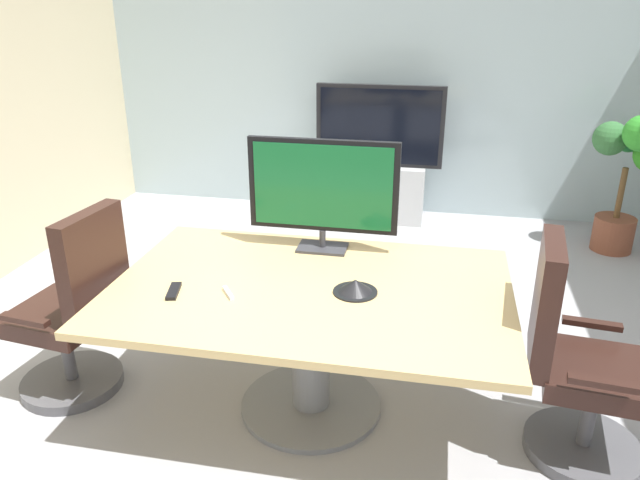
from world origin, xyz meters
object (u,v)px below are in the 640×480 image
object	(u,v)px
office_chair_left	(76,319)
potted_plant	(629,170)
conference_phone	(355,287)
conference_table	(310,316)
tv_monitor	(323,189)
office_chair_right	(575,371)
wall_display_unit	(378,176)
remote_control	(174,291)

from	to	relation	value
office_chair_left	potted_plant	xyz separation A→B (m)	(3.43, 2.73, 0.27)
conference_phone	conference_table	bearing A→B (deg)	174.06
conference_table	conference_phone	size ratio (longest dim) A/B	9.06
tv_monitor	conference_phone	bearing A→B (deg)	-62.80
office_chair_left	potted_plant	world-z (taller)	potted_plant
office_chair_left	potted_plant	size ratio (longest dim) A/B	0.89
office_chair_right	tv_monitor	world-z (taller)	tv_monitor
tv_monitor	conference_phone	distance (m)	0.66
office_chair_right	tv_monitor	distance (m)	1.57
conference_table	potted_plant	distance (m)	3.40
tv_monitor	wall_display_unit	bearing A→B (deg)	88.91
wall_display_unit	conference_phone	world-z (taller)	wall_display_unit
potted_plant	remote_control	bearing A→B (deg)	-134.45
office_chair_left	office_chair_right	bearing A→B (deg)	97.67
wall_display_unit	potted_plant	xyz separation A→B (m)	(2.12, -0.40, 0.29)
office_chair_left	wall_display_unit	world-z (taller)	wall_display_unit
office_chair_right	wall_display_unit	bearing A→B (deg)	28.68
potted_plant	tv_monitor	bearing A→B (deg)	-135.29
office_chair_right	wall_display_unit	world-z (taller)	wall_display_unit
office_chair_left	tv_monitor	world-z (taller)	tv_monitor
remote_control	potted_plant	bearing A→B (deg)	32.26
conference_phone	remote_control	bearing A→B (deg)	-168.53
office_chair_left	conference_phone	size ratio (longest dim) A/B	4.95
conference_phone	remote_control	size ratio (longest dim) A/B	1.29
office_chair_right	remote_control	bearing A→B (deg)	100.22
conference_table	wall_display_unit	xyz separation A→B (m)	(0.02, 3.04, -0.13)
conference_phone	potted_plant	bearing A→B (deg)	54.33
tv_monitor	remote_control	size ratio (longest dim) A/B	4.94
tv_monitor	conference_table	bearing A→B (deg)	-86.35
wall_display_unit	office_chair_left	bearing A→B (deg)	-112.64
office_chair_right	tv_monitor	size ratio (longest dim) A/B	1.30
wall_display_unit	conference_phone	distance (m)	3.08
tv_monitor	conference_phone	xyz separation A→B (m)	(0.26, -0.51, -0.33)
wall_display_unit	remote_control	world-z (taller)	wall_display_unit
office_chair_left	office_chair_right	world-z (taller)	same
office_chair_right	potted_plant	xyz separation A→B (m)	(0.85, 2.71, 0.27)
conference_table	potted_plant	xyz separation A→B (m)	(2.14, 2.64, 0.16)
remote_control	tv_monitor	bearing A→B (deg)	35.05
office_chair_right	potted_plant	world-z (taller)	potted_plant
conference_table	remote_control	xyz separation A→B (m)	(-0.64, -0.20, 0.18)
office_chair_right	conference_phone	distance (m)	1.10
conference_table	office_chair_left	distance (m)	1.30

